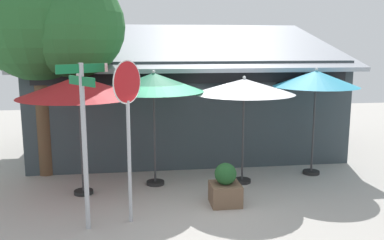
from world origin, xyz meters
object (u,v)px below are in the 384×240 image
at_px(patio_umbrella_teal_far_right, 316,80).
at_px(stop_sign, 128,110).
at_px(patio_umbrella_forest_green_center, 154,83).
at_px(sidewalk_planter, 225,187).
at_px(shade_tree, 47,18).
at_px(patio_umbrella_ivory_right, 244,87).
at_px(street_sign_post, 84,129).
at_px(patio_umbrella_crimson_left, 78,87).

bearing_deg(patio_umbrella_teal_far_right, stop_sign, -153.09).
relative_size(stop_sign, patio_umbrella_forest_green_center, 1.11).
relative_size(stop_sign, sidewalk_planter, 3.40).
bearing_deg(shade_tree, patio_umbrella_ivory_right, -14.86).
distance_m(stop_sign, sidewalk_planter, 2.79).
height_order(street_sign_post, patio_umbrella_teal_far_right, street_sign_post).
relative_size(patio_umbrella_crimson_left, shade_tree, 0.48).
relative_size(patio_umbrella_crimson_left, patio_umbrella_ivory_right, 1.05).
height_order(patio_umbrella_forest_green_center, patio_umbrella_teal_far_right, patio_umbrella_teal_far_right).
xyz_separation_m(patio_umbrella_ivory_right, sidewalk_planter, (-0.73, -1.37, -2.01)).
bearing_deg(stop_sign, patio_umbrella_ivory_right, 35.81).
bearing_deg(street_sign_post, patio_umbrella_teal_far_right, 25.32).
bearing_deg(patio_umbrella_forest_green_center, patio_umbrella_teal_far_right, 3.94).
xyz_separation_m(patio_umbrella_crimson_left, patio_umbrella_teal_far_right, (5.87, 0.72, 0.04)).
distance_m(patio_umbrella_forest_green_center, patio_umbrella_teal_far_right, 4.19).
height_order(patio_umbrella_crimson_left, patio_umbrella_ivory_right, patio_umbrella_crimson_left).
bearing_deg(patio_umbrella_crimson_left, patio_umbrella_forest_green_center, 14.50).
height_order(patio_umbrella_ivory_right, shade_tree, shade_tree).
bearing_deg(sidewalk_planter, stop_sign, -163.09).
distance_m(patio_umbrella_ivory_right, patio_umbrella_teal_far_right, 2.07).
bearing_deg(street_sign_post, shade_tree, 108.93).
height_order(stop_sign, patio_umbrella_crimson_left, stop_sign).
height_order(patio_umbrella_crimson_left, patio_umbrella_teal_far_right, patio_umbrella_teal_far_right).
distance_m(patio_umbrella_crimson_left, shade_tree, 2.38).
xyz_separation_m(patio_umbrella_crimson_left, sidewalk_planter, (3.12, -1.08, -2.09)).
bearing_deg(patio_umbrella_ivory_right, patio_umbrella_crimson_left, -175.68).
distance_m(street_sign_post, patio_umbrella_ivory_right, 4.20).
xyz_separation_m(patio_umbrella_crimson_left, patio_umbrella_ivory_right, (3.86, 0.29, -0.08)).
height_order(patio_umbrella_crimson_left, patio_umbrella_forest_green_center, patio_umbrella_forest_green_center).
distance_m(patio_umbrella_crimson_left, patio_umbrella_teal_far_right, 5.92).
height_order(stop_sign, sidewalk_planter, stop_sign).
xyz_separation_m(stop_sign, patio_umbrella_ivory_right, (2.75, 1.99, 0.19)).
bearing_deg(patio_umbrella_forest_green_center, street_sign_post, -120.43).
distance_m(street_sign_post, stop_sign, 0.87).
height_order(patio_umbrella_crimson_left, shade_tree, shade_tree).
bearing_deg(patio_umbrella_crimson_left, shade_tree, 119.43).
xyz_separation_m(street_sign_post, stop_sign, (0.79, 0.21, 0.30)).
relative_size(patio_umbrella_forest_green_center, shade_tree, 0.48).
relative_size(shade_tree, sidewalk_planter, 6.36).
xyz_separation_m(street_sign_post, shade_tree, (-1.18, 3.45, 2.15)).
relative_size(patio_umbrella_crimson_left, sidewalk_planter, 3.03).
relative_size(patio_umbrella_ivory_right, sidewalk_planter, 2.90).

